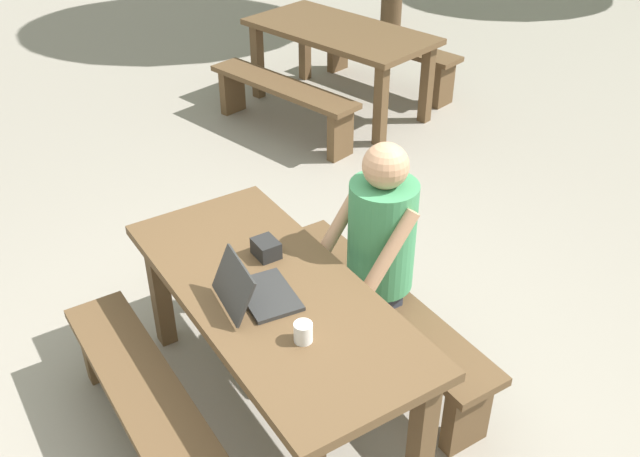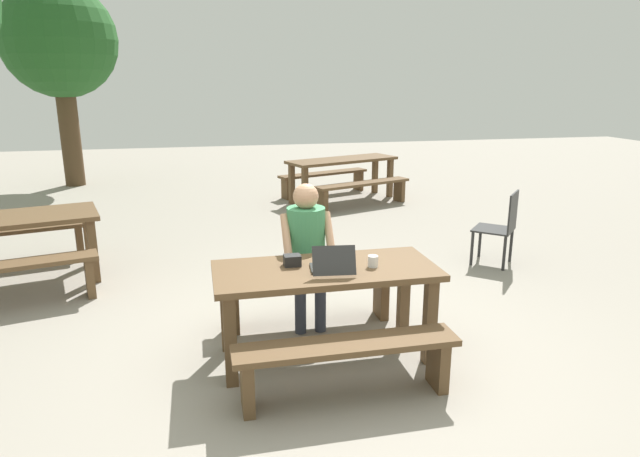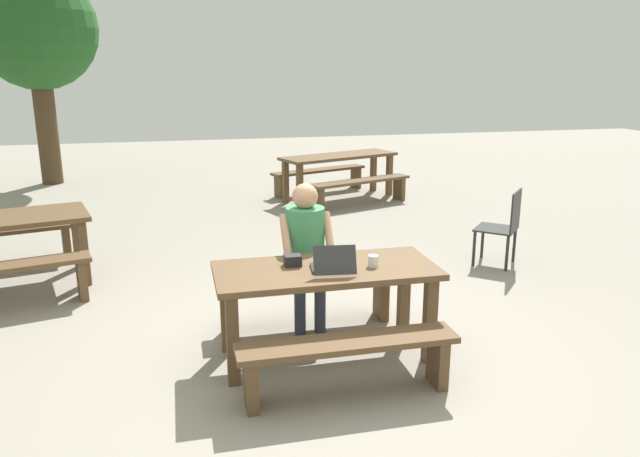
{
  "view_description": "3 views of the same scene",
  "coord_description": "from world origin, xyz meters",
  "px_view_note": "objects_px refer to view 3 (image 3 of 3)",
  "views": [
    {
      "loc": [
        2.29,
        -1.21,
        2.8
      ],
      "look_at": [
        0.01,
        0.25,
        1.01
      ],
      "focal_mm": 40.36,
      "sensor_mm": 36.0,
      "label": 1
    },
    {
      "loc": [
        -0.93,
        -3.95,
        2.18
      ],
      "look_at": [
        0.01,
        0.25,
        1.01
      ],
      "focal_mm": 30.87,
      "sensor_mm": 36.0,
      "label": 2
    },
    {
      "loc": [
        -1.1,
        -4.41,
        2.3
      ],
      "look_at": [
        0.01,
        0.25,
        1.01
      ],
      "focal_mm": 34.29,
      "sensor_mm": 36.0,
      "label": 3
    }
  ],
  "objects_px": {
    "tree_left": "(36,31)",
    "laptop": "(333,265)",
    "coffee_mug": "(373,261)",
    "picnic_table_rear": "(339,162)",
    "picnic_table_front": "(326,282)",
    "person_seated": "(306,245)",
    "plastic_chair": "(503,226)",
    "picnic_table_mid": "(1,228)",
    "small_pouch": "(293,260)"
  },
  "relations": [
    {
      "from": "picnic_table_front",
      "to": "coffee_mug",
      "type": "bearing_deg",
      "value": -9.4
    },
    {
      "from": "picnic_table_front",
      "to": "laptop",
      "type": "relative_size",
      "value": 4.85
    },
    {
      "from": "laptop",
      "to": "picnic_table_front",
      "type": "bearing_deg",
      "value": -68.63
    },
    {
      "from": "coffee_mug",
      "to": "picnic_table_mid",
      "type": "distance_m",
      "value": 4.07
    },
    {
      "from": "tree_left",
      "to": "coffee_mug",
      "type": "bearing_deg",
      "value": -65.68
    },
    {
      "from": "laptop",
      "to": "tree_left",
      "type": "relative_size",
      "value": 0.09
    },
    {
      "from": "picnic_table_mid",
      "to": "coffee_mug",
      "type": "bearing_deg",
      "value": -50.29
    },
    {
      "from": "picnic_table_mid",
      "to": "person_seated",
      "type": "bearing_deg",
      "value": -45.02
    },
    {
      "from": "small_pouch",
      "to": "picnic_table_mid",
      "type": "height_order",
      "value": "small_pouch"
    },
    {
      "from": "small_pouch",
      "to": "tree_left",
      "type": "xyz_separation_m",
      "value": [
        -3.25,
        8.38,
        2.08
      ]
    },
    {
      "from": "picnic_table_front",
      "to": "picnic_table_mid",
      "type": "relative_size",
      "value": 0.94
    },
    {
      "from": "coffee_mug",
      "to": "plastic_chair",
      "type": "xyz_separation_m",
      "value": [
        2.2,
        1.83,
        -0.32
      ]
    },
    {
      "from": "person_seated",
      "to": "plastic_chair",
      "type": "xyz_separation_m",
      "value": [
        2.6,
        1.16,
        -0.29
      ]
    },
    {
      "from": "laptop",
      "to": "picnic_table_mid",
      "type": "height_order",
      "value": "laptop"
    },
    {
      "from": "picnic_table_rear",
      "to": "person_seated",
      "type": "bearing_deg",
      "value": -127.99
    },
    {
      "from": "plastic_chair",
      "to": "picnic_table_rear",
      "type": "height_order",
      "value": "plastic_chair"
    },
    {
      "from": "laptop",
      "to": "picnic_table_mid",
      "type": "distance_m",
      "value": 3.83
    },
    {
      "from": "laptop",
      "to": "coffee_mug",
      "type": "distance_m",
      "value": 0.34
    },
    {
      "from": "small_pouch",
      "to": "coffee_mug",
      "type": "xyz_separation_m",
      "value": [
        0.61,
        -0.17,
        0.0
      ]
    },
    {
      "from": "small_pouch",
      "to": "picnic_table_rear",
      "type": "relative_size",
      "value": 0.06
    },
    {
      "from": "plastic_chair",
      "to": "picnic_table_mid",
      "type": "distance_m",
      "value": 5.52
    },
    {
      "from": "picnic_table_front",
      "to": "tree_left",
      "type": "height_order",
      "value": "tree_left"
    },
    {
      "from": "tree_left",
      "to": "picnic_table_front",
      "type": "bearing_deg",
      "value": -67.61
    },
    {
      "from": "picnic_table_front",
      "to": "person_seated",
      "type": "height_order",
      "value": "person_seated"
    },
    {
      "from": "plastic_chair",
      "to": "tree_left",
      "type": "distance_m",
      "value": 9.36
    },
    {
      "from": "picnic_table_front",
      "to": "small_pouch",
      "type": "height_order",
      "value": "small_pouch"
    },
    {
      "from": "coffee_mug",
      "to": "picnic_table_rear",
      "type": "bearing_deg",
      "value": 77.4
    },
    {
      "from": "picnic_table_front",
      "to": "small_pouch",
      "type": "relative_size",
      "value": 13.26
    },
    {
      "from": "person_seated",
      "to": "small_pouch",
      "type": "bearing_deg",
      "value": -113.21
    },
    {
      "from": "laptop",
      "to": "plastic_chair",
      "type": "xyz_separation_m",
      "value": [
        2.54,
        1.88,
        -0.33
      ]
    },
    {
      "from": "picnic_table_mid",
      "to": "picnic_table_rear",
      "type": "xyz_separation_m",
      "value": [
        4.59,
        3.44,
        0.01
      ]
    },
    {
      "from": "picnic_table_rear",
      "to": "plastic_chair",
      "type": "bearing_deg",
      "value": -97.1
    },
    {
      "from": "picnic_table_front",
      "to": "coffee_mug",
      "type": "xyz_separation_m",
      "value": [
        0.37,
        -0.06,
        0.17
      ]
    },
    {
      "from": "picnic_table_front",
      "to": "laptop",
      "type": "bearing_deg",
      "value": -75.42
    },
    {
      "from": "picnic_table_mid",
      "to": "tree_left",
      "type": "xyz_separation_m",
      "value": [
        -0.58,
        6.15,
        2.24
      ]
    },
    {
      "from": "small_pouch",
      "to": "picnic_table_mid",
      "type": "distance_m",
      "value": 3.48
    },
    {
      "from": "tree_left",
      "to": "laptop",
      "type": "bearing_deg",
      "value": -67.7
    },
    {
      "from": "laptop",
      "to": "picnic_table_mid",
      "type": "relative_size",
      "value": 0.19
    },
    {
      "from": "picnic_table_rear",
      "to": "laptop",
      "type": "bearing_deg",
      "value": -125.37
    },
    {
      "from": "picnic_table_front",
      "to": "coffee_mug",
      "type": "distance_m",
      "value": 0.41
    },
    {
      "from": "laptop",
      "to": "coffee_mug",
      "type": "relative_size",
      "value": 4.0
    },
    {
      "from": "coffee_mug",
      "to": "plastic_chair",
      "type": "bearing_deg",
      "value": 39.77
    },
    {
      "from": "coffee_mug",
      "to": "person_seated",
      "type": "relative_size",
      "value": 0.07
    },
    {
      "from": "laptop",
      "to": "person_seated",
      "type": "distance_m",
      "value": 0.72
    },
    {
      "from": "picnic_table_mid",
      "to": "tree_left",
      "type": "bearing_deg",
      "value": 81.22
    },
    {
      "from": "laptop",
      "to": "small_pouch",
      "type": "distance_m",
      "value": 0.35
    },
    {
      "from": "small_pouch",
      "to": "person_seated",
      "type": "relative_size",
      "value": 0.1
    },
    {
      "from": "picnic_table_front",
      "to": "picnic_table_rear",
      "type": "relative_size",
      "value": 0.8
    },
    {
      "from": "laptop",
      "to": "picnic_table_rear",
      "type": "distance_m",
      "value": 6.11
    },
    {
      "from": "plastic_chair",
      "to": "person_seated",
      "type": "bearing_deg",
      "value": -23.44
    }
  ]
}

